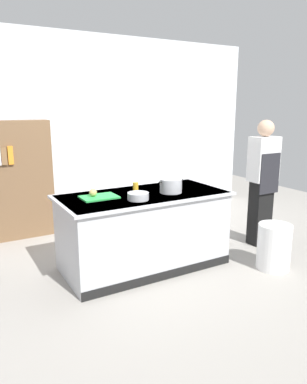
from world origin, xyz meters
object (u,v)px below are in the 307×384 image
(stock_pot, at_px, (171,186))
(trash_bin, at_px, (274,247))
(onion, at_px, (93,193))
(mixing_bowl, at_px, (138,196))
(person_chef, at_px, (262,180))
(bookshelf, at_px, (13,181))
(juice_cup, at_px, (136,186))

(stock_pot, relative_size, trash_bin, 0.60)
(onion, bearing_deg, mixing_bowl, -38.35)
(person_chef, distance_m, bookshelf, 3.51)
(onion, distance_m, trash_bin, 2.21)
(onion, xyz_separation_m, person_chef, (2.34, -0.26, -0.05))
(person_chef, bearing_deg, juice_cup, 89.46)
(person_chef, bearing_deg, bookshelf, 67.06)
(onion, height_order, stock_pot, stock_pot)
(juice_cup, distance_m, trash_bin, 1.80)
(mixing_bowl, bearing_deg, onion, 141.65)
(mixing_bowl, distance_m, bookshelf, 2.24)
(person_chef, bearing_deg, trash_bin, 157.29)
(mixing_bowl, bearing_deg, person_chef, 1.78)
(stock_pot, relative_size, person_chef, 0.19)
(mixing_bowl, bearing_deg, juice_cup, 66.31)
(mixing_bowl, distance_m, trash_bin, 1.74)
(juice_cup, relative_size, person_chef, 0.06)
(bookshelf, bearing_deg, juice_cup, -54.09)
(mixing_bowl, relative_size, bookshelf, 0.14)
(stock_pot, bearing_deg, bookshelf, 127.69)
(juice_cup, height_order, trash_bin, juice_cup)
(bookshelf, bearing_deg, trash_bin, -46.90)
(juice_cup, height_order, bookshelf, bookshelf)
(mixing_bowl, relative_size, juice_cup, 2.35)
(mixing_bowl, height_order, bookshelf, bookshelf)
(onion, bearing_deg, person_chef, -6.24)
(bookshelf, bearing_deg, mixing_bowl, -64.17)
(person_chef, bearing_deg, onion, 94.70)
(juice_cup, xyz_separation_m, trash_bin, (1.30, -1.03, -0.68))
(onion, xyz_separation_m, stock_pot, (0.89, -0.20, 0.02))
(onion, distance_m, person_chef, 2.35)
(mixing_bowl, height_order, juice_cup, juice_cup)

